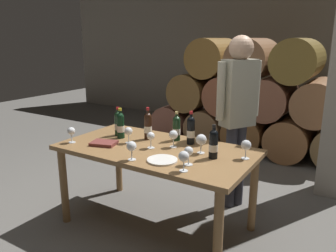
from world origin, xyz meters
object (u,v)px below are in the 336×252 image
wine_glass_2 (201,140)px  wine_bottle_0 (118,123)px  sommelier_presenting (238,107)px  dining_table (156,157)px  wine_glass_3 (246,146)px  wine_bottle_1 (148,126)px  wine_bottle_3 (191,130)px  wine_glass_4 (189,152)px  wine_bottle_5 (176,128)px  wine_glass_1 (184,157)px  wine_bottle_4 (121,125)px  wine_glass_0 (128,132)px  wine_bottle_2 (213,144)px  tasting_notebook (104,143)px  wine_glass_7 (132,147)px  wine_glass_8 (71,132)px  serving_plate (162,160)px  wine_glass_5 (173,135)px  wine_glass_6 (151,137)px

wine_glass_2 → wine_bottle_0: bearing=176.9°
wine_glass_2 → sommelier_presenting: bearing=85.0°
dining_table → wine_glass_3: size_ratio=11.00×
wine_bottle_1 → sommelier_presenting: (0.66, 0.58, 0.15)m
wine_glass_3 → sommelier_presenting: (-0.30, 0.61, 0.17)m
wine_bottle_3 → wine_glass_4: 0.52m
wine_bottle_5 → wine_glass_1: wine_bottle_5 is taller
wine_bottle_4 → wine_glass_0: (0.17, -0.09, -0.02)m
wine_bottle_2 → tasting_notebook: size_ratio=1.25×
wine_glass_4 → wine_glass_0: bearing=165.2°
tasting_notebook → wine_glass_3: bearing=-1.6°
wine_glass_7 → tasting_notebook: size_ratio=0.70×
wine_glass_1 → wine_glass_8: 1.20m
wine_bottle_2 → serving_plate: 0.42m
wine_glass_1 → wine_glass_2: size_ratio=0.93×
wine_glass_2 → wine_glass_5: 0.28m
wine_glass_6 → wine_bottle_4: bearing=166.2°
dining_table → wine_glass_4: bearing=-26.0°
wine_bottle_1 → tasting_notebook: bearing=-124.5°
dining_table → wine_bottle_5: wine_bottle_5 is taller
wine_bottle_2 → wine_bottle_3: wine_bottle_3 is taller
wine_bottle_4 → wine_glass_2: 0.85m
wine_bottle_0 → wine_glass_0: (0.24, -0.15, -0.02)m
wine_bottle_1 → dining_table: bearing=-40.1°
wine_glass_1 → serving_plate: 0.28m
wine_glass_2 → wine_glass_4: bearing=-82.6°
dining_table → wine_glass_5: bearing=35.6°
wine_glass_4 → sommelier_presenting: size_ratio=0.08×
wine_bottle_3 → wine_bottle_4: bearing=-164.4°
wine_glass_1 → sommelier_presenting: 1.10m
wine_glass_0 → wine_glass_5: wine_glass_5 is taller
wine_glass_5 → wine_bottle_0: bearing=176.8°
wine_glass_4 → tasting_notebook: (-0.88, 0.03, -0.09)m
sommelier_presenting → wine_glass_1: bearing=-89.7°
wine_glass_4 → wine_glass_5: (-0.31, 0.30, 0.01)m
serving_plate → wine_bottle_5: bearing=108.8°
wine_bottle_2 → wine_glass_0: bearing=-177.1°
wine_glass_1 → serving_plate: wine_glass_1 is taller
wine_glass_0 → wine_glass_5: 0.42m
wine_glass_0 → wine_glass_8: bearing=-149.8°
wine_bottle_5 → wine_glass_4: bearing=-51.4°
wine_bottle_3 → wine_glass_8: size_ratio=2.08×
wine_glass_3 → serving_plate: wine_glass_3 is taller
wine_bottle_5 → wine_bottle_3: bearing=-9.7°
wine_bottle_2 → wine_glass_0: 0.82m
wine_glass_8 → wine_glass_0: bearing=30.2°
wine_glass_8 → wine_bottle_2: bearing=13.5°
wine_glass_2 → wine_bottle_3: bearing=136.9°
wine_bottle_4 → wine_bottle_2: bearing=-2.9°
sommelier_presenting → wine_bottle_4: bearing=-143.1°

